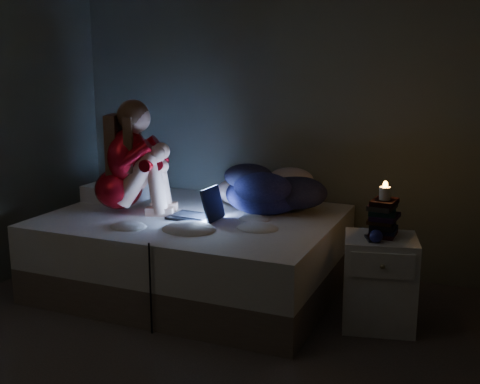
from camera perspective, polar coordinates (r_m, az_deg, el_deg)
The scene contains 12 objects.
floor at distance 3.52m, azimuth -7.43°, elevation -16.24°, with size 3.60×3.80×0.02m, color #35302E.
wall_back at distance 4.84m, azimuth 3.70°, elevation 7.97°, with size 3.60×0.02×2.60m, color #54584F.
bed at distance 4.45m, azimuth -4.49°, elevation -5.77°, with size 2.07×1.56×0.57m, color beige, non-canonical shape.
pillow at distance 4.91m, azimuth -12.00°, elevation -0.07°, with size 0.45×0.32×0.13m, color silver.
woman at distance 4.45m, azimuth -11.79°, elevation 3.39°, with size 0.53×0.34×0.85m, color #A71015, non-canonical shape.
laptop at distance 4.24m, azimuth -4.48°, elevation -0.93°, with size 0.36×0.25×0.25m, color black, non-canonical shape.
clothes_pile at distance 4.44m, azimuth 2.34°, elevation 0.51°, with size 0.63×0.50×0.38m, color #131340, non-canonical shape.
nightstand at distance 3.92m, azimuth 13.32°, elevation -8.45°, with size 0.45×0.40×0.60m, color silver.
book_stack at distance 3.83m, azimuth 13.73°, elevation -2.47°, with size 0.19×0.25×0.23m, color black, non-canonical shape.
candle at distance 3.79m, azimuth 13.85°, elevation -0.17°, with size 0.07×0.07×0.08m, color beige.
phone at distance 3.78m, azimuth 12.48°, elevation -4.35°, with size 0.07×0.14×0.01m, color black.
blue_orb at distance 3.71m, azimuth 12.64°, elevation -4.13°, with size 0.08×0.08×0.08m, color navy.
Camera 1 is at (1.60, -2.65, 1.67)m, focal length 44.07 mm.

